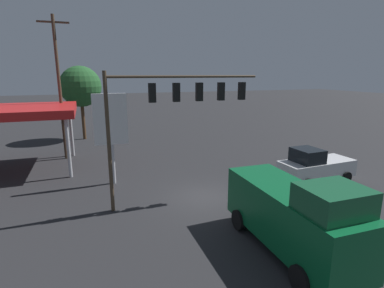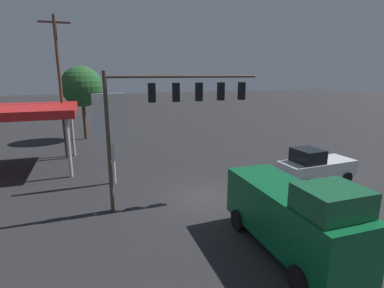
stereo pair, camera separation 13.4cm
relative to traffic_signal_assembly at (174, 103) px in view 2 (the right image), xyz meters
name	(u,v)px [view 2 (the right image)]	position (x,y,z in m)	size (l,w,h in m)	color
ground_plane	(203,197)	(-1.73, -0.06, -5.69)	(200.00, 200.00, 0.00)	#262628
traffic_signal_assembly	(174,103)	(0.00, 0.00, 0.00)	(8.48, 0.43, 7.36)	#473828
utility_pole	(60,86)	(6.43, -11.83, 0.49)	(2.40, 0.26, 11.77)	#473828
price_sign	(111,123)	(3.08, -4.21, -1.56)	(2.16, 0.27, 5.99)	#B7B7BC
pickup_parked	(315,167)	(-9.77, 0.10, -4.58)	(5.29, 2.47, 2.40)	silver
delivery_truck	(292,215)	(-3.01, 6.48, -3.99)	(2.60, 6.82, 3.58)	#0C592D
street_tree	(82,87)	(4.88, -19.73, 0.13)	(4.42, 4.42, 8.06)	#4C331E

